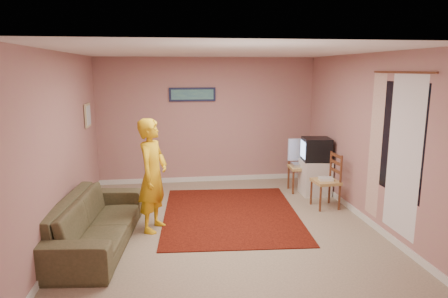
{
  "coord_description": "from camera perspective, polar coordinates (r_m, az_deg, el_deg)",
  "views": [
    {
      "loc": [
        -0.76,
        -5.74,
        2.36
      ],
      "look_at": [
        0.1,
        0.6,
        1.07
      ],
      "focal_mm": 32.0,
      "sensor_mm": 36.0,
      "label": 1
    }
  ],
  "objects": [
    {
      "name": "ground",
      "position": [
        6.25,
        -0.18,
        -10.82
      ],
      "size": [
        5.0,
        5.0,
        0.0
      ],
      "primitive_type": "plane",
      "color": "tan",
      "rests_on": "ground"
    },
    {
      "name": "wall_back",
      "position": [
        8.34,
        -2.43,
        4.05
      ],
      "size": [
        4.5,
        0.02,
        2.6
      ],
      "primitive_type": "cube",
      "color": "#A77C6D",
      "rests_on": "ground"
    },
    {
      "name": "wall_front",
      "position": [
        3.49,
        5.21,
        -6.37
      ],
      "size": [
        4.5,
        0.02,
        2.6
      ],
      "primitive_type": "cube",
      "color": "#A77C6D",
      "rests_on": "ground"
    },
    {
      "name": "wall_left",
      "position": [
        6.03,
        -21.91,
        0.4
      ],
      "size": [
        0.02,
        5.0,
        2.6
      ],
      "primitive_type": "cube",
      "color": "#A77C6D",
      "rests_on": "ground"
    },
    {
      "name": "wall_right",
      "position": [
        6.57,
        19.68,
        1.4
      ],
      "size": [
        0.02,
        5.0,
        2.6
      ],
      "primitive_type": "cube",
      "color": "#A77C6D",
      "rests_on": "ground"
    },
    {
      "name": "ceiling",
      "position": [
        5.79,
        -0.19,
        13.73
      ],
      "size": [
        4.5,
        5.0,
        0.02
      ],
      "primitive_type": "cube",
      "color": "white",
      "rests_on": "wall_back"
    },
    {
      "name": "baseboard_back",
      "position": [
        8.58,
        -2.36,
        -4.26
      ],
      "size": [
        4.5,
        0.02,
        0.1
      ],
      "primitive_type": "cube",
      "color": "silver",
      "rests_on": "ground"
    },
    {
      "name": "baseboard_left",
      "position": [
        6.36,
        -20.98,
        -10.72
      ],
      "size": [
        0.02,
        5.0,
        0.1
      ],
      "primitive_type": "cube",
      "color": "silver",
      "rests_on": "ground"
    },
    {
      "name": "baseboard_right",
      "position": [
        6.87,
        18.91,
        -8.92
      ],
      "size": [
        0.02,
        5.0,
        0.1
      ],
      "primitive_type": "cube",
      "color": "silver",
      "rests_on": "ground"
    },
    {
      "name": "window",
      "position": [
        5.77,
        23.79,
        1.3
      ],
      "size": [
        0.01,
        1.1,
        1.5
      ],
      "primitive_type": "cube",
      "color": "black",
      "rests_on": "wall_right"
    },
    {
      "name": "curtain_sheer",
      "position": [
        5.67,
        24.28,
        -0.95
      ],
      "size": [
        0.01,
        0.75,
        2.1
      ],
      "primitive_type": "cube",
      "color": "white",
      "rests_on": "wall_right"
    },
    {
      "name": "curtain_floral",
      "position": [
        6.25,
        20.82,
        0.38
      ],
      "size": [
        0.01,
        0.35,
        2.1
      ],
      "primitive_type": "cube",
      "color": "white",
      "rests_on": "wall_right"
    },
    {
      "name": "curtain_rod",
      "position": [
        5.67,
        24.11,
        9.98
      ],
      "size": [
        0.02,
        1.4,
        0.02
      ],
      "primitive_type": "cylinder",
      "rotation": [
        1.57,
        0.0,
        0.0
      ],
      "color": "#5A301B",
      "rests_on": "wall_right"
    },
    {
      "name": "picture_back",
      "position": [
        8.24,
        -4.54,
        7.77
      ],
      "size": [
        0.95,
        0.04,
        0.28
      ],
      "color": "#131736",
      "rests_on": "wall_back"
    },
    {
      "name": "picture_left",
      "position": [
        7.53,
        -18.89,
        4.57
      ],
      "size": [
        0.04,
        0.38,
        0.42
      ],
      "color": "#CABC8B",
      "rests_on": "wall_left"
    },
    {
      "name": "area_rug",
      "position": [
        6.69,
        0.96,
        -9.24
      ],
      "size": [
        2.35,
        2.86,
        0.01
      ],
      "primitive_type": "cube",
      "rotation": [
        0.0,
        0.0,
        -0.07
      ],
      "color": "black",
      "rests_on": "ground"
    },
    {
      "name": "tv_cabinet",
      "position": [
        7.82,
        12.89,
        -3.99
      ],
      "size": [
        0.52,
        0.47,
        0.66
      ],
      "primitive_type": "cube",
      "color": "silver",
      "rests_on": "ground"
    },
    {
      "name": "crt_tv",
      "position": [
        7.69,
        13.03,
        -0.05
      ],
      "size": [
        0.55,
        0.51,
        0.43
      ],
      "rotation": [
        0.0,
        0.0,
        -0.11
      ],
      "color": "black",
      "rests_on": "tv_cabinet"
    },
    {
      "name": "chair_a",
      "position": [
        7.89,
        10.95,
        -1.72
      ],
      "size": [
        0.46,
        0.44,
        0.54
      ],
      "rotation": [
        0.0,
        0.0,
        -0.04
      ],
      "color": "tan",
      "rests_on": "ground"
    },
    {
      "name": "dvd_player",
      "position": [
        7.91,
        10.94,
        -2.21
      ],
      "size": [
        0.35,
        0.25,
        0.06
      ],
      "primitive_type": "cube",
      "rotation": [
        0.0,
        0.0,
        -0.02
      ],
      "color": "#B8B8BD",
      "rests_on": "chair_a"
    },
    {
      "name": "blue_throw",
      "position": [
        8.03,
        10.58,
        -0.07
      ],
      "size": [
        0.42,
        0.05,
        0.44
      ],
      "primitive_type": "cube",
      "color": "#89A4E0",
      "rests_on": "chair_a"
    },
    {
      "name": "chair_b",
      "position": [
        7.07,
        14.37,
        -3.6
      ],
      "size": [
        0.44,
        0.46,
        0.52
      ],
      "rotation": [
        0.0,
        0.0,
        -1.49
      ],
      "color": "tan",
      "rests_on": "ground"
    },
    {
      "name": "game_console",
      "position": [
        7.09,
        14.35,
        -4.15
      ],
      "size": [
        0.25,
        0.2,
        0.05
      ],
      "primitive_type": "cube",
      "rotation": [
        0.0,
        0.0,
        -0.14
      ],
      "color": "silver",
      "rests_on": "chair_b"
    },
    {
      "name": "sofa",
      "position": [
        5.76,
        -17.87,
        -9.83
      ],
      "size": [
        1.11,
        2.34,
        0.66
      ],
      "primitive_type": "imported",
      "rotation": [
        0.0,
        0.0,
        1.47
      ],
      "color": "brown",
      "rests_on": "ground"
    },
    {
      "name": "person",
      "position": [
        5.93,
        -10.14,
        -3.71
      ],
      "size": [
        0.6,
        0.72,
        1.67
      ],
      "primitive_type": "imported",
      "rotation": [
        0.0,
        0.0,
        1.19
      ],
      "color": "gold",
      "rests_on": "ground"
    }
  ]
}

